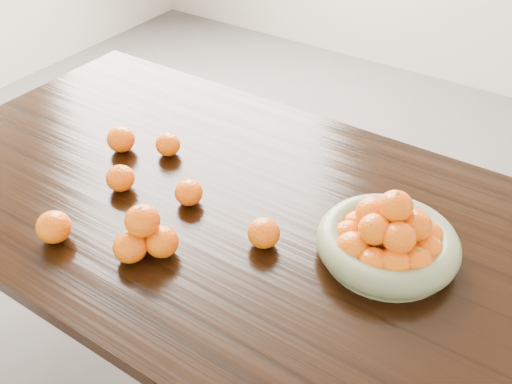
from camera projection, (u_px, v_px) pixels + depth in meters
The scene contains 9 objects.
dining_table at pixel (262, 241), 1.45m from camera, with size 2.00×1.00×0.75m.
fruit_bowl at pixel (388, 239), 1.26m from camera, with size 0.32×0.32×0.17m.
orange_pyramid at pixel (144, 234), 1.27m from camera, with size 0.14×0.14×0.12m.
loose_orange_0 at pixel (120, 178), 1.46m from camera, with size 0.07×0.07×0.07m, color orange.
loose_orange_1 at pixel (54, 227), 1.30m from camera, with size 0.08×0.08×0.07m, color orange.
loose_orange_2 at pixel (264, 233), 1.29m from camera, with size 0.07×0.07×0.07m, color orange.
loose_orange_3 at pixel (121, 139), 1.60m from camera, with size 0.08×0.08×0.07m, color orange.
loose_orange_4 at pixel (189, 193), 1.41m from camera, with size 0.07×0.07×0.07m, color orange.
loose_orange_5 at pixel (168, 145), 1.59m from camera, with size 0.07×0.07×0.06m, color orange.
Camera 1 is at (0.58, -0.90, 1.65)m, focal length 40.00 mm.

